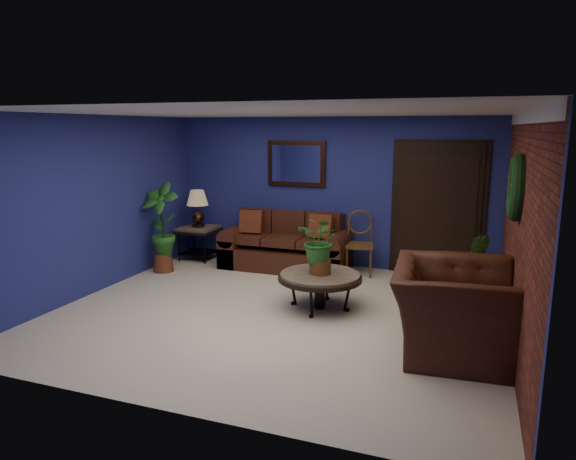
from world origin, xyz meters
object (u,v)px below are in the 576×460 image
(table_lamp, at_px, (198,204))
(sofa, at_px, (287,249))
(coffee_table, at_px, (320,278))
(armchair, at_px, (454,309))
(end_table, at_px, (199,234))
(side_chair, at_px, (360,238))

(table_lamp, bearing_deg, sofa, 1.01)
(coffee_table, bearing_deg, armchair, -24.80)
(end_table, distance_m, armchair, 5.10)
(table_lamp, distance_m, armchair, 5.13)
(sofa, distance_m, end_table, 1.68)
(side_chair, bearing_deg, end_table, 170.53)
(table_lamp, xyz_separation_m, side_chair, (2.89, 0.07, -0.42))
(coffee_table, relative_size, armchair, 0.77)
(sofa, relative_size, table_lamp, 3.33)
(coffee_table, bearing_deg, table_lamp, 148.15)
(sofa, bearing_deg, side_chair, 2.10)
(sofa, bearing_deg, armchair, -42.25)
(end_table, xyz_separation_m, armchair, (4.45, -2.50, 0.01))
(end_table, bearing_deg, coffee_table, -31.85)
(sofa, xyz_separation_m, armchair, (2.78, -2.53, 0.15))
(sofa, height_order, coffee_table, sofa)
(end_table, bearing_deg, armchair, -29.29)
(coffee_table, distance_m, end_table, 3.25)
(sofa, height_order, side_chair, side_chair)
(coffee_table, distance_m, armchair, 1.86)
(sofa, relative_size, coffee_table, 1.93)
(end_table, height_order, armchair, armchair)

